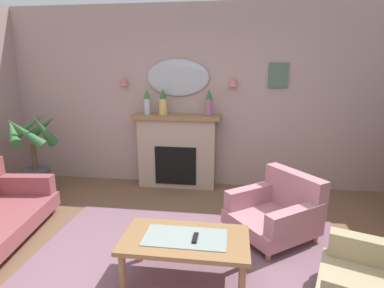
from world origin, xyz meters
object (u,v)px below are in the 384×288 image
Objects in this scene: fireplace at (177,152)px; potted_plant_tall_palm at (34,154)px; mantel_vase_right at (163,103)px; framed_picture at (278,75)px; coffee_table at (185,243)px; mantel_vase_centre at (209,102)px; wall_sconce_left at (124,81)px; wall_mirror at (178,78)px; mantel_vase_left at (147,101)px; tv_remote at (195,238)px; armchair_in_corner at (277,210)px; wall_sconce_right at (233,82)px.

potted_plant_tall_palm is at bearing -165.76° from fireplace.
framed_picture is (1.70, 0.18, 0.41)m from mantel_vase_right.
coffee_table is at bearing -34.00° from potted_plant_tall_palm.
wall_sconce_left is (-1.35, 0.12, 0.30)m from mantel_vase_centre.
mantel_vase_right is 0.45m from wall_mirror.
mantel_vase_right reaches higher than fireplace.
mantel_vase_left is 0.95m from mantel_vase_centre.
armchair_in_corner is at bearing 49.86° from tv_remote.
wall_mirror is 2.80m from coffee_table.
wall_sconce_left is 1.70m from wall_sconce_right.
wall_sconce_right is 0.12× the size of armchair_in_corner.
fireplace is 1.15m from wall_mirror.
mantel_vase_centre reaches higher than coffee_table.
wall_sconce_left is at bearing 119.62° from coffee_table.
wall_mirror reaches higher than potted_plant_tall_palm.
wall_mirror is at bearing 103.52° from tv_remote.
mantel_vase_right reaches higher than tv_remote.
wall_sconce_right reaches higher than coffee_table.
mantel_vase_right is 1.10m from wall_sconce_right.
wall_sconce_left is 3.03m from tv_remote.
framed_picture is (1.50, 0.01, 0.04)m from wall_mirror.
potted_plant_tall_palm is at bearing 146.00° from coffee_table.
framed_picture is at bearing 6.04° from mantel_vase_right.
wall_sconce_left reaches higher than coffee_table.
mantel_vase_left is at bearing -159.30° from wall_mirror.
mantel_vase_centre is 1.12× the size of framed_picture.
mantel_vase_right and mantel_vase_centre have the same top height.
wall_mirror reaches higher than wall_sconce_right.
mantel_vase_right is at bearing 107.20° from coffee_table.
wall_mirror reaches higher than mantel_vase_centre.
fireplace is at bearing 136.65° from armchair_in_corner.
tv_remote is (-0.27, -2.38, -1.21)m from wall_sconce_right.
wall_mirror reaches higher than mantel_vase_left.
wall_sconce_left is at bearing -176.63° from wall_mirror.
mantel_vase_left is at bearing -176.40° from fireplace.
fireplace reaches higher than tv_remote.
mantel_vase_right is 2.55m from tv_remote.
mantel_vase_centre is at bearing 10.97° from potted_plant_tall_palm.
armchair_in_corner is (0.90, -1.29, -1.05)m from mantel_vase_centre.
mantel_vase_right is (-0.20, -0.03, 0.77)m from fireplace.
fireplace is 8.50× the size of tv_remote.
wall_sconce_right is at bearing -3.37° from wall_mirror.
mantel_vase_left is at bearing 114.58° from tv_remote.
framed_picture reaches higher than fireplace.
mantel_vase_centre reaches higher than mantel_vase_left.
fireplace reaches higher than armchair_in_corner.
mantel_vase_right is at bearing -173.96° from framed_picture.
framed_picture is at bearing 10.76° from potted_plant_tall_palm.
framed_picture is (1.95, 0.18, 0.38)m from mantel_vase_left.
framed_picture is at bearing 5.77° from fireplace.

